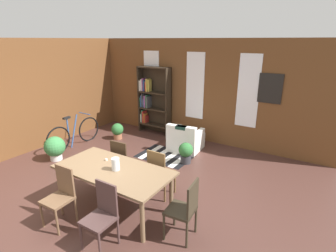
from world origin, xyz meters
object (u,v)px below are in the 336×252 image
at_px(potted_plant_window, 55,147).
at_px(armchair_white, 185,140).
at_px(dining_chair_near_right, 102,214).
at_px(dining_chair_far_left, 123,160).
at_px(bicycle_second, 74,134).
at_px(potted_plant_corner, 117,131).
at_px(potted_plant_by_shelf, 186,152).
at_px(dining_table, 113,173).
at_px(vase_on_table, 116,164).
at_px(dining_chair_far_right, 160,172).
at_px(dining_chair_near_left, 61,194).
at_px(dining_chair_head_right, 185,208).
at_px(bookshelf_tall, 152,100).

bearing_deg(potted_plant_window, armchair_white, 43.11).
xyz_separation_m(dining_chair_near_right, dining_chair_far_left, (-0.90, 1.44, 0.00)).
bearing_deg(bicycle_second, potted_plant_corner, 58.98).
bearing_deg(dining_chair_near_right, armchair_white, 100.17).
bearing_deg(potted_plant_by_shelf, dining_table, -94.86).
relative_size(dining_chair_near_right, potted_plant_by_shelf, 1.86).
xyz_separation_m(vase_on_table, dining_chair_near_right, (0.39, -0.72, -0.36)).
xyz_separation_m(dining_chair_far_right, bicycle_second, (-3.37, 0.80, -0.16)).
bearing_deg(dining_chair_near_left, dining_chair_far_left, 89.75).
bearing_deg(potted_plant_by_shelf, potted_plant_window, -150.93).
bearing_deg(potted_plant_corner, dining_chair_near_left, -60.67).
bearing_deg(potted_plant_corner, potted_plant_by_shelf, -7.70).
bearing_deg(dining_chair_far_right, dining_table, -122.00).
bearing_deg(potted_plant_window, dining_chair_head_right, -9.51).
distance_m(dining_chair_far_left, potted_plant_window, 2.16).
bearing_deg(potted_plant_window, dining_table, -14.52).
bearing_deg(armchair_white, dining_chair_head_right, -61.54).
bearing_deg(armchair_white, dining_chair_near_left, -93.95).
relative_size(dining_chair_near_left, potted_plant_corner, 1.99).
distance_m(dining_table, potted_plant_corner, 3.47).
distance_m(dining_chair_far_left, potted_plant_corner, 2.62).
distance_m(dining_chair_far_right, potted_plant_corner, 3.32).
distance_m(dining_chair_far_left, bicycle_second, 2.61).
distance_m(potted_plant_corner, potted_plant_window, 1.91).
distance_m(vase_on_table, dining_chair_near_right, 0.89).
relative_size(dining_chair_near_right, dining_chair_far_left, 1.00).
bearing_deg(potted_plant_window, dining_chair_far_right, 0.90).
relative_size(dining_chair_far_right, potted_plant_by_shelf, 1.86).
bearing_deg(dining_chair_head_right, armchair_white, 118.46).
height_order(potted_plant_by_shelf, potted_plant_window, potted_plant_window).
relative_size(dining_chair_near_right, dining_chair_near_left, 1.00).
xyz_separation_m(dining_chair_near_right, bicycle_second, (-3.37, 2.24, -0.16)).
bearing_deg(dining_chair_near_right, dining_chair_head_right, 38.24).
height_order(bookshelf_tall, armchair_white, bookshelf_tall).
relative_size(potted_plant_by_shelf, potted_plant_window, 0.85).
xyz_separation_m(vase_on_table, dining_chair_far_left, (-0.51, 0.72, -0.36)).
relative_size(dining_chair_near_left, bicycle_second, 0.54).
xyz_separation_m(dining_table, potted_plant_window, (-2.60, 0.67, -0.36)).
xyz_separation_m(dining_chair_near_right, armchair_white, (-0.65, 3.64, -0.23)).
bearing_deg(bicycle_second, dining_chair_near_left, -42.22).
distance_m(dining_chair_far_right, bookshelf_tall, 3.71).
distance_m(dining_table, dining_chair_near_right, 0.87).
bearing_deg(dining_table, dining_chair_far_left, 121.78).
distance_m(armchair_white, potted_plant_by_shelf, 0.80).
xyz_separation_m(dining_table, bicycle_second, (-2.92, 1.52, -0.33)).
relative_size(vase_on_table, armchair_white, 0.24).
distance_m(vase_on_table, potted_plant_corner, 3.54).
relative_size(dining_chair_far_right, bicycle_second, 0.54).
xyz_separation_m(vase_on_table, dining_chair_far_right, (0.39, 0.72, -0.36)).
height_order(dining_table, bookshelf_tall, bookshelf_tall).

